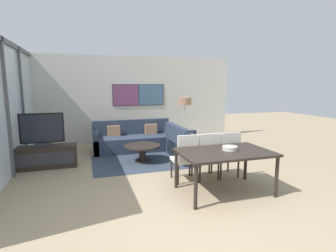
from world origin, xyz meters
The scene contains 15 objects.
ground_plane centered at (0.00, 0.00, 0.00)m, with size 24.00×24.00×0.00m, color #9E896B.
wall_back centered at (0.01, 5.54, 1.41)m, with size 6.98×0.09×2.80m.
window_wall_left centered at (-2.98, 2.77, 1.53)m, with size 0.07×5.54×2.80m.
area_rug centered at (-0.18, 3.06, 0.00)m, with size 2.43×1.79×0.01m.
tv_console centered at (-2.42, 3.22, 0.26)m, with size 1.41×0.41×0.52m.
television centered at (-2.42, 3.22, 0.88)m, with size 0.93×0.20×0.75m.
sofa_main centered at (-0.18, 4.32, 0.28)m, with size 2.28×0.88×0.86m.
sofa_side centered at (0.99, 3.02, 0.28)m, with size 0.88×1.47×0.86m.
coffee_table centered at (-0.18, 3.06, 0.31)m, with size 0.89×0.89×0.41m.
dining_table centered at (0.79, 0.77, 0.68)m, with size 1.59×1.02×0.75m.
dining_chair_left centered at (0.34, 1.46, 0.52)m, with size 0.46×0.46×0.95m.
dining_chair_centre centered at (0.79, 1.45, 0.52)m, with size 0.46×0.46×0.95m.
dining_chair_right centered at (1.25, 1.45, 0.52)m, with size 0.46×0.46×0.95m.
fruit_bowl centered at (0.91, 0.81, 0.79)m, with size 0.27×0.27×0.07m.
floor_lamp centered at (1.37, 4.19, 1.30)m, with size 0.38×0.38×1.51m.
Camera 1 is at (-1.47, -3.13, 1.88)m, focal length 28.00 mm.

